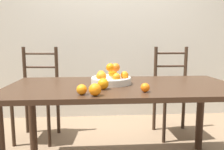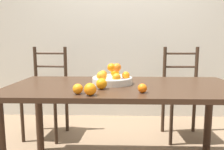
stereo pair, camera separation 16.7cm
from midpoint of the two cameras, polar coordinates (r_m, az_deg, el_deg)
name	(u,v)px [view 1 (the left image)]	position (r m, az deg, el deg)	size (l,w,h in m)	color
wall_back	(111,28)	(3.20, -1.80, 12.23)	(8.00, 0.06, 2.60)	silver
dining_table	(123,96)	(1.76, 0.20, -5.56)	(1.82, 0.87, 0.75)	#382316
fruit_bowl	(111,78)	(1.77, -2.95, -0.84)	(0.33, 0.33, 0.17)	beige
orange_loose_0	(145,88)	(1.48, 5.50, -3.32)	(0.06, 0.06, 0.06)	orange
orange_loose_1	(82,90)	(1.42, -11.28, -3.78)	(0.07, 0.07, 0.07)	orange
orange_loose_2	(95,90)	(1.38, -7.94, -3.84)	(0.08, 0.08, 0.08)	orange
orange_loose_3	(103,84)	(1.56, -5.39, -2.36)	(0.08, 0.08, 0.08)	orange
chair_left	(37,96)	(2.63, -20.64, -5.12)	(0.46, 0.44, 1.04)	#382619
chair_right	(174,94)	(2.65, 14.18, -4.74)	(0.44, 0.42, 1.04)	#382619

